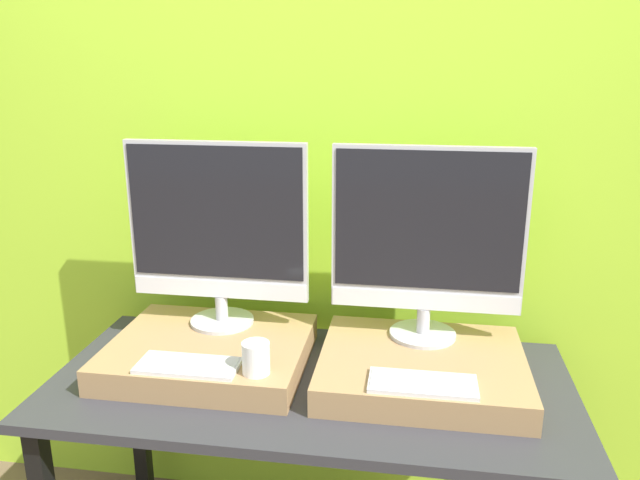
# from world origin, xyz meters

# --- Properties ---
(wall_back) EXTENTS (8.00, 0.04, 2.60)m
(wall_back) POSITION_xyz_m (0.00, 0.78, 1.30)
(wall_back) COLOR #9ED12D
(wall_back) RESTS_ON ground_plane
(workbench) EXTENTS (1.52, 0.71, 0.73)m
(workbench) POSITION_xyz_m (0.00, 0.36, 0.65)
(workbench) COLOR #2D2D33
(workbench) RESTS_ON ground_plane
(wooden_riser_left) EXTENTS (0.59, 0.49, 0.08)m
(wooden_riser_left) POSITION_xyz_m (-0.32, 0.40, 0.77)
(wooden_riser_left) COLOR #99754C
(wooden_riser_left) RESTS_ON workbench
(monitor_left) EXTENTS (0.57, 0.20, 0.59)m
(monitor_left) POSITION_xyz_m (-0.32, 0.54, 1.12)
(monitor_left) COLOR #B2B2B7
(monitor_left) RESTS_ON wooden_riser_left
(keyboard_left) EXTENTS (0.28, 0.12, 0.01)m
(keyboard_left) POSITION_xyz_m (-0.32, 0.23, 0.81)
(keyboard_left) COLOR silver
(keyboard_left) RESTS_ON wooden_riser_left
(mug) EXTENTS (0.08, 0.08, 0.09)m
(mug) POSITION_xyz_m (-0.13, 0.23, 0.85)
(mug) COLOR white
(mug) RESTS_ON wooden_riser_left
(wooden_riser_right) EXTENTS (0.59, 0.49, 0.08)m
(wooden_riser_right) POSITION_xyz_m (0.32, 0.40, 0.77)
(wooden_riser_right) COLOR #99754C
(wooden_riser_right) RESTS_ON workbench
(monitor_right) EXTENTS (0.57, 0.20, 0.59)m
(monitor_right) POSITION_xyz_m (0.32, 0.54, 1.12)
(monitor_right) COLOR #B2B2B7
(monitor_right) RESTS_ON wooden_riser_right
(keyboard_right) EXTENTS (0.28, 0.12, 0.01)m
(keyboard_right) POSITION_xyz_m (0.32, 0.23, 0.81)
(keyboard_right) COLOR silver
(keyboard_right) RESTS_ON wooden_riser_right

